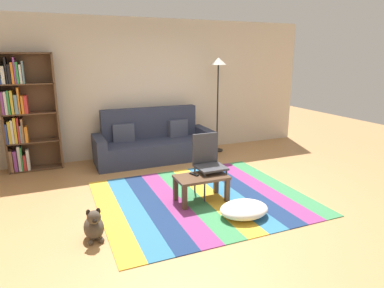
{
  "coord_description": "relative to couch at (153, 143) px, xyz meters",
  "views": [
    {
      "loc": [
        -2.04,
        -4.09,
        1.99
      ],
      "look_at": [
        -0.05,
        0.57,
        0.65
      ],
      "focal_mm": 31.37,
      "sensor_mm": 36.0,
      "label": 1
    }
  ],
  "objects": [
    {
      "name": "ground_plane",
      "position": [
        0.24,
        -2.02,
        -0.34
      ],
      "size": [
        14.0,
        14.0,
        0.0
      ],
      "primitive_type": "plane",
      "color": "#B27F4C"
    },
    {
      "name": "back_wall",
      "position": [
        0.24,
        0.53,
        1.01
      ],
      "size": [
        6.8,
        0.1,
        2.7
      ],
      "primitive_type": "cube",
      "color": "beige",
      "rests_on": "ground_plane"
    },
    {
      "name": "rug",
      "position": [
        0.09,
        -2.06,
        -0.33
      ],
      "size": [
        2.87,
        2.48,
        0.01
      ],
      "color": "gold",
      "rests_on": "ground_plane"
    },
    {
      "name": "couch",
      "position": [
        0.0,
        0.0,
        0.0
      ],
      "size": [
        2.26,
        0.8,
        1.0
      ],
      "color": "#2D3347",
      "rests_on": "ground_plane"
    },
    {
      "name": "bookshelf",
      "position": [
        -2.23,
        0.28,
        0.68
      ],
      "size": [
        0.9,
        0.28,
        2.05
      ],
      "color": "brown",
      "rests_on": "ground_plane"
    },
    {
      "name": "coffee_table",
      "position": [
        0.04,
        -2.15,
        -0.03
      ],
      "size": [
        0.72,
        0.42,
        0.37
      ],
      "color": "#513826",
      "rests_on": "rug"
    },
    {
      "name": "pouf",
      "position": [
        0.34,
        -2.79,
        -0.23
      ],
      "size": [
        0.64,
        0.5,
        0.18
      ],
      "primitive_type": "ellipsoid",
      "color": "white",
      "rests_on": "rug"
    },
    {
      "name": "dog",
      "position": [
        -1.48,
        -2.6,
        -0.18
      ],
      "size": [
        0.22,
        0.35,
        0.4
      ],
      "color": "#473D33",
      "rests_on": "ground_plane"
    },
    {
      "name": "standing_lamp",
      "position": [
        1.43,
        0.08,
        1.29
      ],
      "size": [
        0.32,
        0.32,
        1.95
      ],
      "color": "black",
      "rests_on": "ground_plane"
    },
    {
      "name": "tv_remote",
      "position": [
        -0.03,
        -2.07,
        0.05
      ],
      "size": [
        0.09,
        0.16,
        0.02
      ],
      "primitive_type": "cube",
      "rotation": [
        0.0,
        0.0,
        0.33
      ],
      "color": "black",
      "rests_on": "coffee_table"
    },
    {
      "name": "folding_chair",
      "position": [
        0.24,
        -1.94,
        0.2
      ],
      "size": [
        0.4,
        0.4,
        0.9
      ],
      "rotation": [
        0.0,
        0.0,
        -0.56
      ],
      "color": "#38383D",
      "rests_on": "ground_plane"
    }
  ]
}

